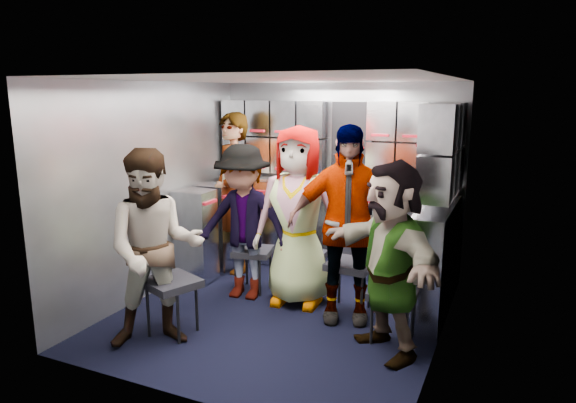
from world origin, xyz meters
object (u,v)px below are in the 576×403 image
at_px(jump_seat_near_right, 393,296).
at_px(attendant_arc_a, 155,249).
at_px(attendant_arc_b, 243,222).
at_px(jump_seat_center, 305,258).
at_px(attendant_arc_c, 298,217).
at_px(jump_seat_near_left, 171,285).
at_px(attendant_arc_e, 390,259).
at_px(attendant_standing, 233,193).
at_px(jump_seat_mid_left, 253,253).
at_px(attendant_arc_d, 346,225).
at_px(jump_seat_mid_right, 351,267).

bearing_deg(jump_seat_near_right, attendant_arc_a, -154.75).
bearing_deg(attendant_arc_b, jump_seat_center, 21.69).
bearing_deg(attendant_arc_c, jump_seat_near_right, -28.51).
bearing_deg(jump_seat_near_left, attendant_arc_b, 81.01).
bearing_deg(attendant_arc_c, attendant_arc_b, -176.10).
height_order(attendant_arc_c, attendant_arc_e, attendant_arc_c).
relative_size(attendant_arc_a, attendant_arc_c, 0.93).
height_order(attendant_standing, attendant_arc_c, attendant_standing).
bearing_deg(attendant_arc_e, attendant_arc_c, -167.45).
xyz_separation_m(jump_seat_mid_left, jump_seat_center, (0.53, 0.09, -0.00)).
bearing_deg(attendant_arc_d, attendant_standing, 137.76).
bearing_deg(jump_seat_mid_right, attendant_arc_c, -178.13).
height_order(attendant_arc_b, attendant_arc_d, attendant_arc_d).
relative_size(attendant_arc_b, attendant_arc_c, 0.89).
relative_size(jump_seat_near_right, attendant_arc_d, 0.26).
relative_size(jump_seat_mid_right, attendant_arc_d, 0.27).
relative_size(attendant_arc_b, attendant_arc_e, 1.00).
xyz_separation_m(jump_seat_mid_right, attendant_arc_c, (-0.52, -0.02, 0.43)).
height_order(jump_seat_mid_right, attendant_arc_d, attendant_arc_d).
relative_size(attendant_arc_a, attendant_arc_d, 0.91).
distance_m(jump_seat_near_right, attendant_arc_b, 1.63).
bearing_deg(jump_seat_near_left, attendant_arc_d, 36.26).
bearing_deg(jump_seat_center, jump_seat_mid_left, -170.16).
height_order(jump_seat_center, attendant_arc_a, attendant_arc_a).
relative_size(jump_seat_near_right, attendant_arc_e, 0.29).
height_order(jump_seat_near_left, attendant_standing, attendant_standing).
bearing_deg(attendant_standing, attendant_arc_b, -18.45).
xyz_separation_m(jump_seat_center, attendant_arc_c, (0.00, -0.18, 0.46)).
bearing_deg(jump_seat_mid_right, jump_seat_center, 162.68).
xyz_separation_m(jump_seat_near_left, attendant_standing, (-0.34, 1.61, 0.46)).
xyz_separation_m(attendant_standing, attendant_arc_a, (0.34, -1.79, -0.10)).
height_order(attendant_standing, attendant_arc_e, attendant_standing).
distance_m(attendant_standing, attendant_arc_b, 0.83).
distance_m(jump_seat_mid_right, attendant_arc_b, 1.11).
distance_m(attendant_arc_a, attendant_arc_c, 1.41).
distance_m(jump_seat_near_right, attendant_arc_d, 0.73).
xyz_separation_m(attendant_standing, attendant_arc_b, (0.49, -0.65, -0.13)).
height_order(attendant_standing, attendant_arc_b, attendant_standing).
bearing_deg(jump_seat_center, jump_seat_near_right, -30.63).
distance_m(jump_seat_mid_left, attendant_arc_b, 0.41).
distance_m(jump_seat_near_right, attendant_arc_a, 1.93).
bearing_deg(jump_seat_near_left, attendant_arc_c, 56.84).
xyz_separation_m(jump_seat_near_right, attendant_arc_b, (-1.55, 0.33, 0.36)).
distance_m(jump_seat_mid_left, attendant_arc_c, 0.71).
xyz_separation_m(attendant_standing, attendant_arc_c, (1.03, -0.56, -0.04)).
distance_m(jump_seat_center, jump_seat_near_right, 1.19).
bearing_deg(attendant_arc_b, attendant_arc_e, -23.59).
height_order(jump_seat_mid_right, attendant_arc_a, attendant_arc_a).
bearing_deg(attendant_arc_c, jump_seat_center, 84.07).
distance_m(jump_seat_near_left, attendant_arc_b, 1.02).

